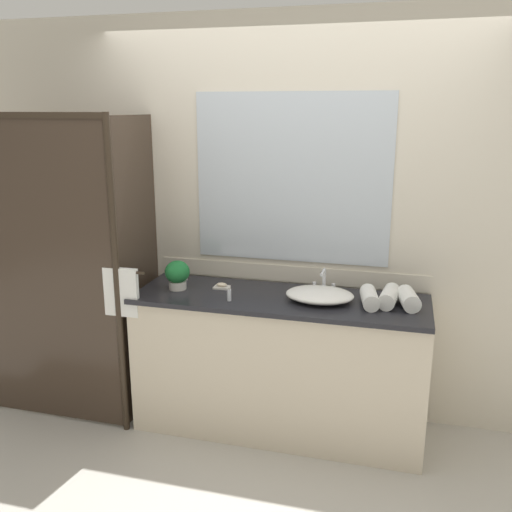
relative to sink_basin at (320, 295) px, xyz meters
name	(u,v)px	position (x,y,z in m)	size (l,w,h in m)	color
ground_plane	(278,427)	(-0.25, 0.00, -0.94)	(8.00, 8.00, 0.00)	#B7B2A8
wall_back_with_mirror	(292,221)	(-0.25, 0.34, 0.37)	(4.40, 0.06, 2.60)	beige
vanity_cabinet	(279,363)	(-0.25, 0.01, -0.49)	(1.80, 0.58, 0.90)	beige
shower_enclosure	(76,271)	(-1.52, -0.19, 0.09)	(1.20, 0.59, 2.00)	#2D2319
sink_basin	(320,295)	(0.00, 0.00, 0.00)	(0.41, 0.31, 0.07)	white
faucet	(324,284)	(0.00, 0.16, 0.02)	(0.17, 0.15, 0.15)	silver
potted_plant	(177,274)	(-0.91, -0.01, 0.06)	(0.16, 0.16, 0.19)	beige
soap_dish	(222,286)	(-0.64, 0.07, -0.02)	(0.10, 0.07, 0.04)	silver
amenity_bottle_lotion	(185,273)	(-0.94, 0.19, 0.01)	(0.03, 0.03, 0.09)	white
amenity_bottle_shampoo	(229,294)	(-0.52, -0.14, 0.00)	(0.02, 0.02, 0.08)	silver
rolled_towel_near_edge	(408,299)	(0.51, 0.02, 0.02)	(0.10, 0.10, 0.22)	white
rolled_towel_middle	(389,297)	(0.40, 0.03, 0.01)	(0.10, 0.10, 0.25)	white
rolled_towel_far_edge	(370,298)	(0.29, -0.01, 0.01)	(0.10, 0.10, 0.24)	white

